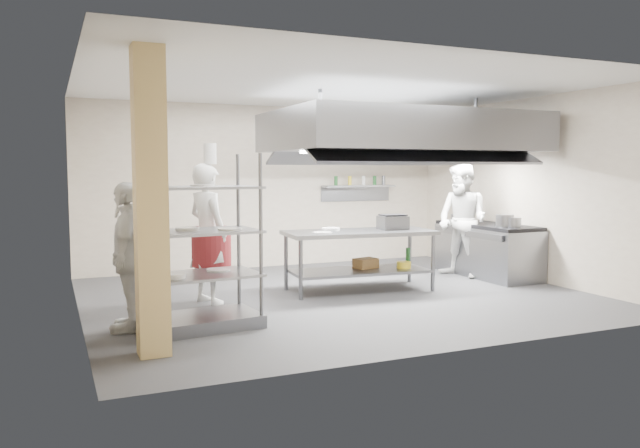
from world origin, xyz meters
name	(u,v)px	position (x,y,z in m)	size (l,w,h in m)	color
floor	(337,295)	(0.00, 0.00, 0.00)	(7.00, 7.00, 0.00)	#38383A
ceiling	(338,86)	(0.00, 0.00, 3.00)	(7.00, 7.00, 0.00)	silver
wall_back	(269,187)	(0.00, 3.00, 1.50)	(7.00, 7.00, 0.00)	#B0A08C
wall_left	(76,196)	(-3.50, 0.00, 1.50)	(6.00, 6.00, 0.00)	#B0A08C
wall_right	(529,189)	(3.50, 0.00, 1.50)	(6.00, 6.00, 0.00)	#B0A08C
column	(151,203)	(-2.90, -1.90, 1.50)	(0.30, 0.30, 3.00)	#DEBC72
exhaust_hood	(402,133)	(1.30, 0.40, 2.40)	(4.00, 2.50, 0.60)	gray
hood_strip_a	(350,153)	(0.40, 0.40, 2.08)	(1.60, 0.12, 0.04)	white
hood_strip_b	(450,154)	(2.20, 0.40, 2.08)	(1.60, 0.12, 0.04)	white
wall_shelf	(359,186)	(1.80, 2.84, 1.50)	(1.50, 0.28, 0.04)	gray
island	(359,261)	(0.46, 0.21, 0.46)	(2.24, 0.93, 0.91)	gray
island_worktop	(359,233)	(0.46, 0.21, 0.88)	(2.24, 0.93, 0.06)	gray
island_undershelf	(359,271)	(0.46, 0.21, 0.30)	(2.06, 0.84, 0.04)	slate
pass_rack	(199,241)	(-2.25, -1.06, 1.01)	(1.34, 0.78, 2.01)	slate
cooking_range	(487,252)	(3.08, 0.50, 0.42)	(0.80, 2.00, 0.84)	slate
range_top	(488,225)	(3.08, 0.50, 0.87)	(0.78, 1.96, 0.06)	black
chef_head	(208,234)	(-1.84, 0.24, 0.95)	(0.70, 0.46, 1.91)	white
chef_line	(462,221)	(2.60, 0.57, 0.96)	(0.94, 0.73, 1.93)	white
chef_plating	(128,256)	(-3.00, -0.82, 0.85)	(0.99, 0.41, 1.69)	silver
griddle	(393,223)	(1.04, 0.21, 1.01)	(0.42, 0.32, 0.20)	slate
wicker_basket	(366,263)	(0.61, 0.29, 0.40)	(0.34, 0.24, 0.15)	brown
stockpot	(505,221)	(2.96, -0.08, 1.00)	(0.29, 0.29, 0.20)	gray
plate_stack	(199,273)	(-2.25, -1.06, 0.64)	(0.28, 0.28, 0.05)	white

